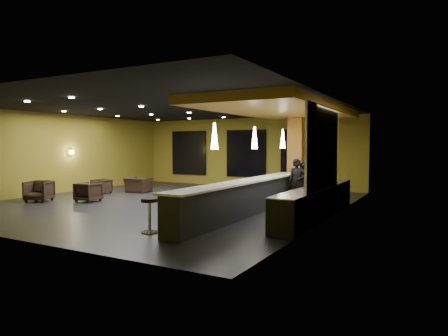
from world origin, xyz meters
The scene contains 35 objects.
floor centered at (0.00, 0.00, -0.05)m, with size 12.00×13.00×0.10m, color black.
ceiling centered at (0.00, 0.00, 3.55)m, with size 12.00×13.00×0.10m, color black.
wall_back centered at (0.00, 6.55, 1.75)m, with size 12.00×0.10×3.50m, color olive.
wall_left centered at (-6.05, 0.00, 1.75)m, with size 0.10×13.00×3.50m, color olive.
wall_right centered at (6.05, 0.00, 1.75)m, with size 0.10×13.00×3.50m, color olive.
wood_soffit centered at (4.00, 1.00, 3.36)m, with size 3.60×8.00×0.28m, color olive.
window_left centered at (-3.50, 6.44, 1.70)m, with size 2.20×0.06×2.40m, color black.
window_center centered at (0.00, 6.44, 1.70)m, with size 2.20×0.06×2.40m, color black.
window_right centered at (3.00, 6.44, 1.70)m, with size 2.20×0.06×2.40m, color black.
tile_backsplash centered at (5.96, -1.00, 2.00)m, with size 0.06×3.20×2.40m, color white.
bar_counter centered at (3.65, -1.00, 0.50)m, with size 0.60×8.00×1.00m, color black.
bar_top centered at (3.65, -1.00, 1.02)m, with size 0.78×8.10×0.05m, color silver.
prep_counter centered at (5.65, -0.50, 0.43)m, with size 0.70×6.00×0.86m, color black.
prep_top centered at (5.65, -0.50, 0.89)m, with size 0.72×6.00×0.03m, color silver.
wall_shelf_lower centered at (5.82, -1.20, 1.60)m, with size 0.30×1.50×0.03m, color silver.
wall_shelf_upper centered at (5.82, -1.20, 2.05)m, with size 0.30×1.50×0.03m, color silver.
column centered at (3.65, 3.60, 1.75)m, with size 0.60×0.60×3.50m, color brown.
wall_sconce centered at (-5.88, 0.50, 1.80)m, with size 0.22×0.22×0.22m, color #FFE5B2.
pendant_0 centered at (3.65, -3.00, 2.35)m, with size 0.20×0.20×0.70m, color white.
pendant_1 centered at (3.65, -0.50, 2.35)m, with size 0.20×0.20×0.70m, color white.
pendant_2 centered at (3.65, 2.00, 2.35)m, with size 0.20×0.20×0.70m, color white.
staff_a centered at (4.35, 1.58, 0.82)m, with size 0.60×0.39×1.64m, color black.
staff_b centered at (4.51, 1.94, 0.76)m, with size 0.74×0.58×1.52m, color black.
staff_c centered at (5.22, 2.36, 0.77)m, with size 0.75×0.49×1.54m, color black.
armchair_a centered at (-4.42, -2.27, 0.39)m, with size 0.84×0.86×0.78m, color black.
armchair_b centered at (-2.75, -1.41, 0.36)m, with size 0.77×0.80×0.72m, color black.
armchair_c centered at (-4.22, 0.66, 0.32)m, with size 0.68×0.70×0.64m, color black.
armchair_d centered at (-3.13, 1.80, 0.33)m, with size 1.01×0.89×0.66m, color black.
bar_stool_0 centered at (2.71, -4.51, 0.53)m, with size 0.42×0.42×0.83m.
bar_stool_1 centered at (2.77, -3.31, 0.51)m, with size 0.40×0.40×0.79m.
bar_stool_2 centered at (2.76, -2.11, 0.49)m, with size 0.39×0.39×0.77m.
bar_stool_3 centered at (2.97, -1.04, 0.55)m, with size 0.44×0.44×0.87m.
bar_stool_4 centered at (2.71, 0.15, 0.55)m, with size 0.44×0.44×0.86m.
bar_stool_5 centered at (2.81, 1.23, 0.47)m, with size 0.37×0.37×0.73m.
bar_stool_6 centered at (2.83, 2.52, 0.52)m, with size 0.41×0.41×0.82m.
Camera 1 is at (8.88, -11.96, 2.10)m, focal length 32.00 mm.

